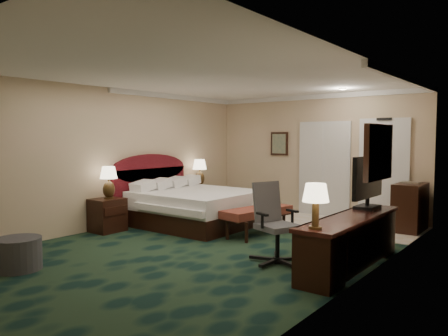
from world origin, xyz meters
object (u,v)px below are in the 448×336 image
Objects in this scene: bed at (197,208)px; desk_chair at (278,223)px; minibar at (410,207)px; desk at (351,242)px; nightstand_far at (201,199)px; tv at (368,183)px; bed_bench at (257,221)px; nightstand_near at (107,215)px; lamp_far at (200,173)px; ottoman at (18,254)px; lamp_near at (109,183)px.

bed is 2.97m from desk_chair.
minibar is at bearing 29.26° from bed.
desk is 2.71× the size of minibar.
nightstand_far is 4.68m from tv.
tv reaches higher than bed_bench.
nightstand_far is 4.36m from desk_chair.
nightstand_far is at bearing 89.92° from nightstand_near.
nightstand_near is 0.99× the size of nightstand_far.
nightstand_far is 0.63× the size of tv.
bed is 1.60m from lamp_far.
desk is (4.45, 0.56, 0.04)m from nightstand_near.
bed_bench reaches higher than ottoman.
bed is at bearing -51.24° from lamp_far.
nightstand_near is 3.57m from desk_chair.
minibar is (4.43, 3.44, -0.47)m from lamp_near.
tv is (2.05, -0.18, 0.85)m from bed_bench.
nightstand_near is 1.00× the size of lamp_far.
bed is 0.89× the size of desk.
lamp_near reaches higher than nightstand_far.
lamp_near is at bearing -173.21° from desk.
bed is at bearing 165.31° from desk.
minibar is at bearing 37.82° from lamp_near.
bed is at bearing 174.13° from desk_chair.
bed_bench is (2.36, 1.47, -0.06)m from nightstand_near.
nightstand_far is at bearing 90.39° from lamp_near.
lamp_near is 3.56m from desk_chair.
bed_bench is at bearing 31.70° from lamp_near.
nightstand_near is 0.43× the size of bed_bench.
desk is at bearing -85.00° from tv.
nightstand_near is at bearing -126.95° from lamp_near.
lamp_far is at bearing 165.95° from desk_chair.
tv is at bearing -17.37° from nightstand_far.
nightstand_near is 2.72m from lamp_far.
tv reaches higher than desk_chair.
ottoman is at bearing -66.17° from lamp_near.
desk_chair is 3.43m from minibar.
desk is (3.54, -0.93, 0.01)m from bed.
tv is 2.27m from minibar.
lamp_far is (-0.02, -0.02, 0.62)m from nightstand_far.
nightstand_far is at bearing 101.65° from ottoman.
nightstand_near is (-0.91, -1.48, -0.03)m from bed.
bed_bench is (2.35, -1.19, -0.07)m from nightstand_far.
tv is (4.43, -1.36, 0.16)m from lamp_far.
desk_chair is at bearing -155.90° from desk.
tv is (4.41, 1.29, 0.78)m from nightstand_near.
minibar is (0.89, 3.31, -0.11)m from desk_chair.
lamp_far is at bearing -169.61° from minibar.
bed_bench is (1.44, -0.01, -0.10)m from bed.
bed is 3.46× the size of nightstand_far.
bed is 2.41× the size of minibar.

